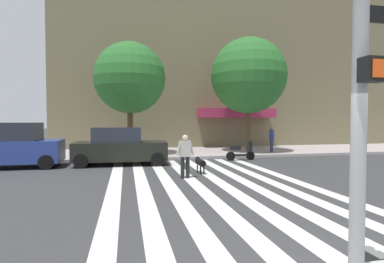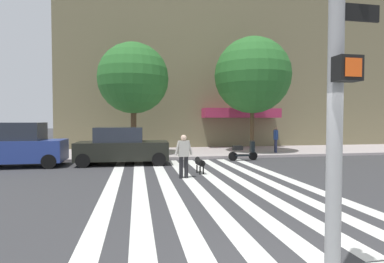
{
  "view_description": "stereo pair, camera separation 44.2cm",
  "coord_description": "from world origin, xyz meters",
  "views": [
    {
      "loc": [
        -2.55,
        -3.63,
        2.18
      ],
      "look_at": [
        0.21,
        9.03,
        1.71
      ],
      "focal_mm": 28.33,
      "sensor_mm": 36.0,
      "label": 1
    },
    {
      "loc": [
        -2.12,
        -3.72,
        2.18
      ],
      "look_at": [
        0.21,
        9.03,
        1.71
      ],
      "focal_mm": 28.33,
      "sensor_mm": 36.0,
      "label": 2
    }
  ],
  "objects": [
    {
      "name": "pedestrian_dog_walker",
      "position": [
        -0.39,
        7.51,
        0.93
      ],
      "size": [
        0.71,
        0.27,
        1.64
      ],
      "color": "black",
      "rests_on": "ground_plane"
    },
    {
      "name": "parked_car_behind_first",
      "position": [
        -2.85,
        11.67,
        0.88
      ],
      "size": [
        4.51,
        2.15,
        1.85
      ],
      "color": "black",
      "rests_on": "ground_plane"
    },
    {
      "name": "street_tree_nearest",
      "position": [
        -2.31,
        14.9,
        4.71
      ],
      "size": [
        4.25,
        4.25,
        6.7
      ],
      "color": "#4C3823",
      "rests_on": "sidewalk_far"
    },
    {
      "name": "sidewalk_far",
      "position": [
        0.0,
        15.92,
        0.07
      ],
      "size": [
        80.0,
        6.0,
        0.15
      ],
      "primitive_type": "cube",
      "color": "#AA9E9E",
      "rests_on": "ground_plane"
    },
    {
      "name": "traffic_light_pole",
      "position": [
        0.18,
        -0.57,
        3.52
      ],
      "size": [
        0.74,
        0.46,
        5.8
      ],
      "color": "gray",
      "rests_on": "sidewalk_near"
    },
    {
      "name": "parked_car_near_curb",
      "position": [
        -7.71,
        11.67,
        1.02
      ],
      "size": [
        4.22,
        1.96,
        2.09
      ],
      "color": "navy",
      "rests_on": "ground_plane"
    },
    {
      "name": "pedestrian_bystander",
      "position": [
        6.55,
        14.18,
        1.08
      ],
      "size": [
        0.34,
        0.7,
        1.64
      ],
      "color": "#282D4C",
      "rests_on": "sidewalk_far"
    },
    {
      "name": "street_tree_middle",
      "position": [
        5.27,
        14.95,
        5.1
      ],
      "size": [
        4.91,
        4.91,
        7.41
      ],
      "color": "#4C3823",
      "rests_on": "sidewalk_far"
    },
    {
      "name": "ground_plane",
      "position": [
        0.0,
        6.46,
        0.0
      ],
      "size": [
        160.0,
        160.0,
        0.0
      ],
      "primitive_type": "plane",
      "color": "#353538"
    },
    {
      "name": "crosswalk_stripes",
      "position": [
        0.21,
        6.46,
        0.0
      ],
      "size": [
        6.75,
        12.32,
        0.01
      ],
      "color": "silver",
      "rests_on": "ground_plane"
    },
    {
      "name": "parked_scooter",
      "position": [
        3.58,
        11.95,
        0.48
      ],
      "size": [
        1.63,
        0.5,
        1.11
      ],
      "color": "black",
      "rests_on": "ground_plane"
    },
    {
      "name": "dog_on_leash",
      "position": [
        0.42,
        8.45,
        0.44
      ],
      "size": [
        0.31,
        1.03,
        0.65
      ],
      "color": "black",
      "rests_on": "ground_plane"
    },
    {
      "name": "apartment_block",
      "position": [
        8.52,
        27.5,
        14.47
      ],
      "size": [
        32.86,
        18.57,
        28.95
      ],
      "color": "#706749",
      "rests_on": "ground_plane"
    }
  ]
}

